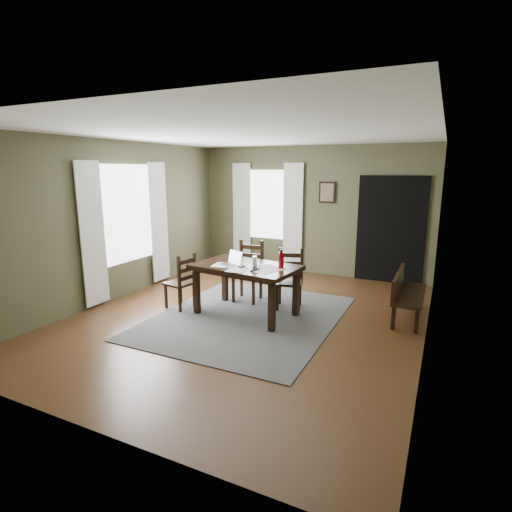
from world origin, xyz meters
The scene contains 26 objects.
ground centered at (0.00, 0.00, -0.01)m, with size 5.00×6.00×0.01m.
room_shell centered at (0.00, 0.00, 1.80)m, with size 5.02×6.02×2.71m.
rug centered at (0.00, 0.00, 0.01)m, with size 2.60×3.20×0.01m.
dining_table centered at (-0.07, 0.09, 0.70)m, with size 1.66×1.12×0.78m.
chair_end centered at (-1.13, -0.10, 0.45)m, with size 0.46×0.46×0.90m.
chair_back_left centered at (-0.36, 0.75, 0.50)m, with size 0.48×0.48×1.02m.
chair_back_right centered at (0.41, 0.70, 0.47)m, with size 0.51×0.51×0.95m.
bench centered at (2.16, 1.00, 0.43)m, with size 0.41×1.26×0.71m.
laptop centered at (-0.27, 0.03, 0.84)m, with size 0.37×0.34×0.20m.
computer_mouse centered at (-0.06, -0.07, 0.81)m, with size 0.05×0.09×0.03m, color #3F3F42.
tv_remote centered at (0.19, -0.13, 0.80)m, with size 0.05×0.19×0.02m, color black.
drinking_glass centered at (0.09, 0.07, 0.87)m, with size 0.07×0.07×0.16m, color silver.
water_bottle centered at (0.49, 0.13, 0.92)m, with size 0.10×0.10×0.28m.
paper_a centered at (-0.41, -0.06, 0.79)m, with size 0.24×0.32×0.00m, color white.
paper_b centered at (0.34, -0.12, 0.79)m, with size 0.22×0.29×0.00m, color white.
paper_c centered at (0.25, 0.11, 0.79)m, with size 0.24×0.31×0.00m, color white.
paper_d centered at (0.41, 0.04, 0.79)m, with size 0.25×0.33×0.00m, color white.
paper_e centered at (-0.06, -0.22, 0.79)m, with size 0.25×0.33×0.00m, color white.
window_left centered at (-2.47, 0.20, 1.45)m, with size 0.01×1.30×1.70m.
window_back centered at (-1.00, 2.97, 1.45)m, with size 1.00×0.01×1.50m.
curtain_left_near centered at (-2.44, -0.62, 1.20)m, with size 0.03×0.48×2.30m.
curtain_left_far centered at (-2.44, 1.02, 1.20)m, with size 0.03×0.48×2.30m.
curtain_back_left centered at (-1.62, 2.94, 1.20)m, with size 0.44×0.03×2.30m.
curtain_back_right centered at (-0.38, 2.94, 1.20)m, with size 0.44×0.03×2.30m.
framed_picture centered at (0.35, 2.97, 1.75)m, with size 0.34×0.03×0.44m.
doorway_back centered at (1.65, 2.97, 1.05)m, with size 1.30×0.03×2.10m.
Camera 1 is at (2.60, -5.15, 2.22)m, focal length 28.00 mm.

